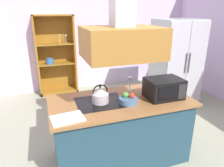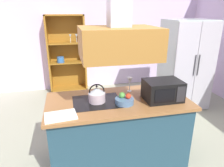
{
  "view_description": "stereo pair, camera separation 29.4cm",
  "coord_description": "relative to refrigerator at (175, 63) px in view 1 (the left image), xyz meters",
  "views": [
    {
      "loc": [
        -0.92,
        -2.32,
        2.0
      ],
      "look_at": [
        -0.03,
        0.3,
        1.0
      ],
      "focal_mm": 33.05,
      "sensor_mm": 36.0,
      "label": 1
    },
    {
      "loc": [
        -0.64,
        -2.4,
        2.0
      ],
      "look_at": [
        -0.03,
        0.3,
        1.0
      ],
      "focal_mm": 33.05,
      "sensor_mm": 36.0,
      "label": 2
    }
  ],
  "objects": [
    {
      "name": "range_hood",
      "position": [
        -1.8,
        -1.38,
        0.84
      ],
      "size": [
        0.9,
        0.7,
        1.25
      ],
      "color": "#9E6B2B"
    },
    {
      "name": "microwave",
      "position": [
        -1.25,
        -1.51,
        0.12
      ],
      "size": [
        0.46,
        0.35,
        0.26
      ],
      "color": "black",
      "rests_on": "kitchen_island"
    },
    {
      "name": "refrigerator",
      "position": [
        0.0,
        0.0,
        0.0
      ],
      "size": [
        0.9,
        0.77,
        1.82
      ],
      "color": "#AEC1BA",
      "rests_on": "ground"
    },
    {
      "name": "kettle",
      "position": [
        -2.07,
        -1.38,
        0.09
      ],
      "size": [
        0.21,
        0.21,
        0.24
      ],
      "color": "#C1B1B7",
      "rests_on": "kitchen_island"
    },
    {
      "name": "ground_plane",
      "position": [
        -1.77,
        -1.34,
        -0.91
      ],
      "size": [
        7.8,
        7.8,
        0.0
      ],
      "primitive_type": "plane",
      "color": "gray"
    },
    {
      "name": "wine_glass_on_counter",
      "position": [
        -1.57,
        -1.13,
        0.14
      ],
      "size": [
        0.08,
        0.08,
        0.21
      ],
      "color": "silver",
      "rests_on": "kitchen_island"
    },
    {
      "name": "fruit_bowl",
      "position": [
        -1.75,
        -1.51,
        0.04
      ],
      "size": [
        0.23,
        0.23,
        0.14
      ],
      "color": "#4C7299",
      "rests_on": "kitchen_island"
    },
    {
      "name": "cutting_board",
      "position": [
        -2.52,
        -1.68,
        0.0
      ],
      "size": [
        0.36,
        0.28,
        0.02
      ],
      "primitive_type": "cube",
      "rotation": [
        0.0,
        0.0,
        0.11
      ],
      "color": "white",
      "rests_on": "kitchen_island"
    },
    {
      "name": "dish_cabinet",
      "position": [
        -2.39,
        1.44,
        -0.06
      ],
      "size": [
        0.91,
        0.4,
        1.89
      ],
      "color": "#9B671E",
      "rests_on": "ground"
    },
    {
      "name": "wall_back",
      "position": [
        -1.77,
        1.66,
        0.44
      ],
      "size": [
        6.0,
        0.12,
        2.7
      ],
      "primitive_type": "cube",
      "color": "silver",
      "rests_on": "ground"
    },
    {
      "name": "kitchen_island",
      "position": [
        -1.8,
        -1.38,
        -0.45
      ],
      "size": [
        1.82,
        0.91,
        0.9
      ],
      "color": "#214251",
      "rests_on": "ground"
    }
  ]
}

